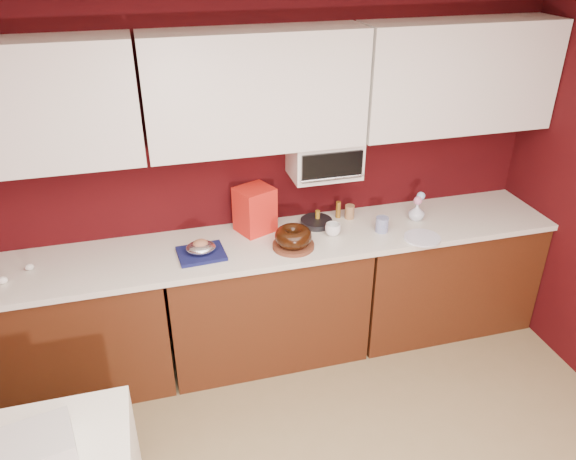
% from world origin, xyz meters
% --- Properties ---
extents(ceiling, '(4.00, 4.50, 0.02)m').
position_xyz_m(ceiling, '(0.00, 0.00, 2.50)').
color(ceiling, white).
rests_on(ceiling, wall_back).
extents(wall_back, '(4.00, 0.02, 2.50)m').
position_xyz_m(wall_back, '(0.00, 2.25, 1.25)').
color(wall_back, '#3B080A').
rests_on(wall_back, floor).
extents(base_cabinet_left, '(1.31, 0.58, 0.86)m').
position_xyz_m(base_cabinet_left, '(-1.33, 1.94, 0.43)').
color(base_cabinet_left, '#49200E').
rests_on(base_cabinet_left, floor).
extents(base_cabinet_center, '(1.31, 0.58, 0.86)m').
position_xyz_m(base_cabinet_center, '(0.00, 1.94, 0.43)').
color(base_cabinet_center, '#49200E').
rests_on(base_cabinet_center, floor).
extents(base_cabinet_right, '(1.31, 0.58, 0.86)m').
position_xyz_m(base_cabinet_right, '(1.33, 1.94, 0.43)').
color(base_cabinet_right, '#49200E').
rests_on(base_cabinet_right, floor).
extents(countertop, '(4.00, 0.62, 0.04)m').
position_xyz_m(countertop, '(0.00, 1.94, 0.88)').
color(countertop, silver).
rests_on(countertop, base_cabinet_center).
extents(upper_cabinet_left, '(1.31, 0.33, 0.70)m').
position_xyz_m(upper_cabinet_left, '(-1.33, 2.08, 1.85)').
color(upper_cabinet_left, white).
rests_on(upper_cabinet_left, wall_back).
extents(upper_cabinet_center, '(1.31, 0.33, 0.70)m').
position_xyz_m(upper_cabinet_center, '(0.00, 2.08, 1.85)').
color(upper_cabinet_center, white).
rests_on(upper_cabinet_center, wall_back).
extents(upper_cabinet_right, '(1.31, 0.33, 0.70)m').
position_xyz_m(upper_cabinet_right, '(1.33, 2.08, 1.85)').
color(upper_cabinet_right, white).
rests_on(upper_cabinet_right, wall_back).
extents(toaster_oven, '(0.45, 0.30, 0.25)m').
position_xyz_m(toaster_oven, '(0.45, 2.10, 1.38)').
color(toaster_oven, white).
rests_on(toaster_oven, upper_cabinet_center).
extents(toaster_oven_door, '(0.40, 0.02, 0.18)m').
position_xyz_m(toaster_oven_door, '(0.45, 1.94, 1.38)').
color(toaster_oven_door, black).
rests_on(toaster_oven_door, toaster_oven).
extents(toaster_oven_handle, '(0.42, 0.02, 0.02)m').
position_xyz_m(toaster_oven_handle, '(0.45, 1.93, 1.30)').
color(toaster_oven_handle, silver).
rests_on(toaster_oven_handle, toaster_oven).
extents(cake_base, '(0.34, 0.34, 0.02)m').
position_xyz_m(cake_base, '(0.16, 1.82, 0.91)').
color(cake_base, brown).
rests_on(cake_base, countertop).
extents(bundt_cake, '(0.29, 0.29, 0.10)m').
position_xyz_m(bundt_cake, '(0.16, 1.82, 0.98)').
color(bundt_cake, black).
rests_on(bundt_cake, cake_base).
extents(navy_towel, '(0.30, 0.26, 0.02)m').
position_xyz_m(navy_towel, '(-0.42, 1.88, 0.91)').
color(navy_towel, '#14184D').
rests_on(navy_towel, countertop).
extents(foil_ham_nest, '(0.22, 0.20, 0.07)m').
position_xyz_m(foil_ham_nest, '(-0.42, 1.88, 0.96)').
color(foil_ham_nest, white).
rests_on(foil_ham_nest, navy_towel).
extents(roasted_ham, '(0.12, 0.11, 0.06)m').
position_xyz_m(roasted_ham, '(-0.42, 1.88, 0.98)').
color(roasted_ham, '#AA6D4D').
rests_on(roasted_ham, foil_ham_nest).
extents(pandoro_box, '(0.29, 0.28, 0.31)m').
position_xyz_m(pandoro_box, '(-0.02, 2.11, 1.05)').
color(pandoro_box, red).
rests_on(pandoro_box, countertop).
extents(dark_pan, '(0.23, 0.23, 0.04)m').
position_xyz_m(dark_pan, '(0.40, 2.08, 0.92)').
color(dark_pan, black).
rests_on(dark_pan, countertop).
extents(coffee_mug, '(0.13, 0.13, 0.10)m').
position_xyz_m(coffee_mug, '(0.46, 1.91, 0.95)').
color(coffee_mug, white).
rests_on(coffee_mug, countertop).
extents(blue_jar, '(0.11, 0.11, 0.10)m').
position_xyz_m(blue_jar, '(0.79, 1.87, 0.95)').
color(blue_jar, navy).
rests_on(blue_jar, countertop).
extents(flower_vase, '(0.12, 0.12, 0.13)m').
position_xyz_m(flower_vase, '(1.09, 1.97, 0.97)').
color(flower_vase, silver).
rests_on(flower_vase, countertop).
extents(flower_pink, '(0.06, 0.06, 0.06)m').
position_xyz_m(flower_pink, '(1.09, 1.97, 1.05)').
color(flower_pink, pink).
rests_on(flower_pink, flower_vase).
extents(flower_blue, '(0.06, 0.06, 0.06)m').
position_xyz_m(flower_blue, '(1.12, 1.99, 1.07)').
color(flower_blue, '#97C2F2').
rests_on(flower_blue, flower_vase).
extents(china_plate, '(0.25, 0.25, 0.01)m').
position_xyz_m(china_plate, '(1.01, 1.71, 0.91)').
color(china_plate, white).
rests_on(china_plate, countertop).
extents(amber_bottle, '(0.04, 0.04, 0.09)m').
position_xyz_m(amber_bottle, '(0.41, 2.10, 0.95)').
color(amber_bottle, olive).
rests_on(amber_bottle, countertop).
extents(paper_cup, '(0.08, 0.08, 0.10)m').
position_xyz_m(paper_cup, '(0.65, 2.11, 0.95)').
color(paper_cup, '#966B44').
rests_on(paper_cup, countertop).
extents(egg_left, '(0.07, 0.06, 0.05)m').
position_xyz_m(egg_left, '(-1.56, 1.86, 0.92)').
color(egg_left, white).
rests_on(egg_left, countertop).
extents(egg_right, '(0.06, 0.05, 0.04)m').
position_xyz_m(egg_right, '(-1.43, 1.98, 0.92)').
color(egg_right, silver).
rests_on(egg_right, countertop).
extents(newspaper_stack, '(0.35, 0.31, 0.11)m').
position_xyz_m(newspaper_stack, '(-1.27, 0.67, 0.80)').
color(newspaper_stack, beige).
rests_on(newspaper_stack, dining_table).
extents(amber_bottle_tall, '(0.04, 0.04, 0.12)m').
position_xyz_m(amber_bottle_tall, '(0.58, 2.14, 0.96)').
color(amber_bottle_tall, brown).
rests_on(amber_bottle_tall, countertop).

